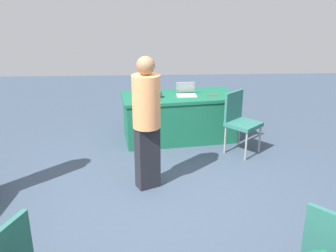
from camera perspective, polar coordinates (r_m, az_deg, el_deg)
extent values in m
plane|color=#3D4C60|center=(4.52, -2.24, -11.85)|extent=(14.40, 14.40, 0.00)
cube|color=#196647|center=(6.15, 1.73, 4.54)|extent=(1.98, 1.12, 0.05)
cube|color=#196647|center=(6.26, 1.69, 1.16)|extent=(1.90, 1.07, 0.72)
cube|color=#2D7066|center=(2.95, 24.10, -16.01)|extent=(0.32, 0.33, 0.45)
cylinder|color=#9E9993|center=(5.91, 13.93, -2.03)|extent=(0.03, 0.03, 0.44)
cylinder|color=#9E9993|center=(5.61, 11.91, -3.09)|extent=(0.03, 0.03, 0.44)
cylinder|color=#9E9993|center=(6.10, 10.89, -1.11)|extent=(0.03, 0.03, 0.44)
cylinder|color=#9E9993|center=(5.80, 8.78, -2.09)|extent=(0.03, 0.03, 0.44)
cube|color=#2D7066|center=(5.77, 11.54, 0.25)|extent=(0.62, 0.62, 0.06)
cube|color=#2D7066|center=(5.79, 10.07, 3.09)|extent=(0.33, 0.31, 0.45)
cube|color=#26262D|center=(4.70, -3.18, -4.84)|extent=(0.33, 0.28, 0.82)
cylinder|color=#F49E60|center=(4.44, -3.36, 3.76)|extent=(0.45, 0.45, 0.65)
sphere|color=#936B4C|center=(4.34, -3.47, 9.26)|extent=(0.22, 0.22, 0.22)
cube|color=silver|center=(6.10, 2.87, 4.71)|extent=(0.33, 0.23, 0.02)
cube|color=#B7B7BC|center=(6.21, 2.70, 5.97)|extent=(0.32, 0.09, 0.19)
sphere|color=#3F5999|center=(5.98, -1.52, 4.97)|extent=(0.13, 0.13, 0.13)
cube|color=red|center=(6.16, 6.86, 4.70)|extent=(0.18, 0.04, 0.01)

